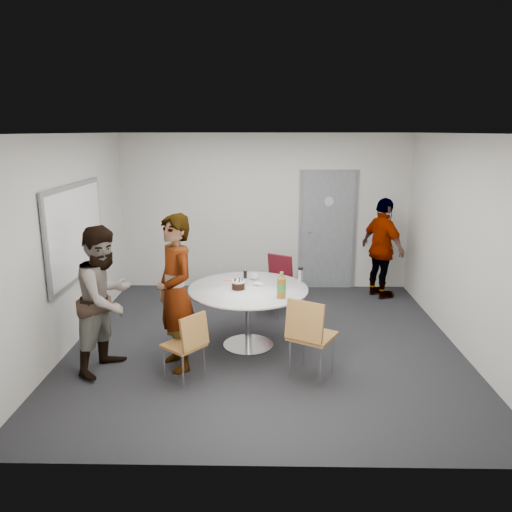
{
  "coord_description": "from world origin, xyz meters",
  "views": [
    {
      "loc": [
        0.0,
        -6.12,
        2.73
      ],
      "look_at": [
        -0.12,
        0.25,
        1.13
      ],
      "focal_mm": 35.0,
      "sensor_mm": 36.0,
      "label": 1
    }
  ],
  "objects_px": {
    "table": "(250,296)",
    "chair_far": "(277,278)",
    "door": "(328,231)",
    "chair_near_right": "(309,331)",
    "whiteboard": "(76,232)",
    "person_right": "(383,248)",
    "chair_near_left": "(188,341)",
    "person_main": "(176,293)",
    "person_left": "(106,299)"
  },
  "relations": [
    {
      "from": "door",
      "to": "table",
      "type": "height_order",
      "value": "door"
    },
    {
      "from": "table",
      "to": "chair_near_right",
      "type": "relative_size",
      "value": 1.59
    },
    {
      "from": "door",
      "to": "chair_near_left",
      "type": "height_order",
      "value": "door"
    },
    {
      "from": "chair_far",
      "to": "person_main",
      "type": "relative_size",
      "value": 0.49
    },
    {
      "from": "chair_near_left",
      "to": "person_left",
      "type": "height_order",
      "value": "person_left"
    },
    {
      "from": "door",
      "to": "person_right",
      "type": "xyz_separation_m",
      "value": [
        0.85,
        -0.53,
        -0.19
      ]
    },
    {
      "from": "table",
      "to": "chair_far",
      "type": "relative_size",
      "value": 1.69
    },
    {
      "from": "whiteboard",
      "to": "chair_near_right",
      "type": "height_order",
      "value": "whiteboard"
    },
    {
      "from": "table",
      "to": "whiteboard",
      "type": "bearing_deg",
      "value": 172.52
    },
    {
      "from": "door",
      "to": "whiteboard",
      "type": "bearing_deg",
      "value": -147.34
    },
    {
      "from": "chair_near_left",
      "to": "person_right",
      "type": "height_order",
      "value": "person_right"
    },
    {
      "from": "table",
      "to": "chair_near_left",
      "type": "distance_m",
      "value": 1.17
    },
    {
      "from": "person_main",
      "to": "whiteboard",
      "type": "bearing_deg",
      "value": -153.52
    },
    {
      "from": "person_main",
      "to": "person_right",
      "type": "relative_size",
      "value": 1.1
    },
    {
      "from": "door",
      "to": "whiteboard",
      "type": "distance_m",
      "value": 4.25
    },
    {
      "from": "person_main",
      "to": "chair_near_left",
      "type": "bearing_deg",
      "value": -4.59
    },
    {
      "from": "person_main",
      "to": "door",
      "type": "bearing_deg",
      "value": 114.39
    },
    {
      "from": "table",
      "to": "chair_near_left",
      "type": "bearing_deg",
      "value": -124.28
    },
    {
      "from": "door",
      "to": "chair_far",
      "type": "xyz_separation_m",
      "value": [
        -0.92,
        -1.32,
        -0.48
      ]
    },
    {
      "from": "whiteboard",
      "to": "chair_near_left",
      "type": "relative_size",
      "value": 2.35
    },
    {
      "from": "chair_far",
      "to": "person_right",
      "type": "distance_m",
      "value": 1.96
    },
    {
      "from": "chair_near_left",
      "to": "person_right",
      "type": "relative_size",
      "value": 0.48
    },
    {
      "from": "whiteboard",
      "to": "chair_far",
      "type": "bearing_deg",
      "value": 19.93
    },
    {
      "from": "chair_near_right",
      "to": "person_right",
      "type": "bearing_deg",
      "value": 92.78
    },
    {
      "from": "chair_near_left",
      "to": "chair_near_right",
      "type": "bearing_deg",
      "value": -47.91
    },
    {
      "from": "chair_near_left",
      "to": "chair_near_right",
      "type": "height_order",
      "value": "chair_near_right"
    },
    {
      "from": "person_left",
      "to": "whiteboard",
      "type": "bearing_deg",
      "value": 55.17
    },
    {
      "from": "chair_near_left",
      "to": "person_main",
      "type": "height_order",
      "value": "person_main"
    },
    {
      "from": "whiteboard",
      "to": "chair_far",
      "type": "xyz_separation_m",
      "value": [
        2.64,
        0.96,
        -0.9
      ]
    },
    {
      "from": "table",
      "to": "person_main",
      "type": "bearing_deg",
      "value": -144.8
    },
    {
      "from": "person_main",
      "to": "person_left",
      "type": "xyz_separation_m",
      "value": [
        -0.8,
        -0.05,
        -0.06
      ]
    },
    {
      "from": "table",
      "to": "chair_far",
      "type": "distance_m",
      "value": 1.32
    },
    {
      "from": "whiteboard",
      "to": "person_right",
      "type": "height_order",
      "value": "whiteboard"
    },
    {
      "from": "table",
      "to": "person_main",
      "type": "relative_size",
      "value": 0.83
    },
    {
      "from": "chair_near_right",
      "to": "person_main",
      "type": "relative_size",
      "value": 0.52
    },
    {
      "from": "chair_far",
      "to": "person_left",
      "type": "xyz_separation_m",
      "value": [
        -2.0,
        -1.9,
        0.31
      ]
    },
    {
      "from": "person_main",
      "to": "person_left",
      "type": "height_order",
      "value": "person_main"
    },
    {
      "from": "person_left",
      "to": "door",
      "type": "bearing_deg",
      "value": -21.15
    },
    {
      "from": "chair_near_left",
      "to": "table",
      "type": "bearing_deg",
      "value": 4.66
    },
    {
      "from": "table",
      "to": "person_right",
      "type": "distance_m",
      "value": 2.97
    },
    {
      "from": "door",
      "to": "chair_near_right",
      "type": "distance_m",
      "value": 3.54
    },
    {
      "from": "person_right",
      "to": "person_left",
      "type": "bearing_deg",
      "value": 98.42
    },
    {
      "from": "door",
      "to": "person_main",
      "type": "relative_size",
      "value": 1.15
    },
    {
      "from": "door",
      "to": "table",
      "type": "xyz_separation_m",
      "value": [
        -1.29,
        -2.58,
        -0.34
      ]
    },
    {
      "from": "table",
      "to": "chair_near_right",
      "type": "height_order",
      "value": "table"
    },
    {
      "from": "person_right",
      "to": "chair_near_left",
      "type": "bearing_deg",
      "value": 110.04
    },
    {
      "from": "person_main",
      "to": "person_right",
      "type": "bearing_deg",
      "value": 99.79
    },
    {
      "from": "door",
      "to": "person_right",
      "type": "height_order",
      "value": "door"
    },
    {
      "from": "chair_far",
      "to": "person_right",
      "type": "height_order",
      "value": "person_right"
    },
    {
      "from": "person_main",
      "to": "chair_far",
      "type": "bearing_deg",
      "value": 115.09
    }
  ]
}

